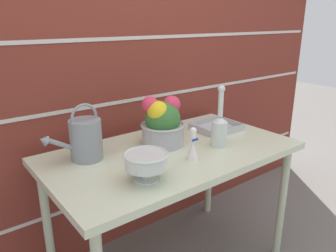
{
  "coord_description": "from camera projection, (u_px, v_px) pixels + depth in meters",
  "views": [
    {
      "loc": [
        -0.98,
        -1.23,
        1.38
      ],
      "look_at": [
        0.0,
        0.04,
        0.86
      ],
      "focal_mm": 35.0,
      "sensor_mm": 36.0,
      "label": 1
    }
  ],
  "objects": [
    {
      "name": "flower_planter",
      "position": [
        162.0,
        123.0,
        1.72
      ],
      "size": [
        0.24,
        0.24,
        0.27
      ],
      "color": "#ADADB2",
      "rests_on": "patio_table"
    },
    {
      "name": "figurine_vase",
      "position": [
        192.0,
        147.0,
        1.55
      ],
      "size": [
        0.06,
        0.06,
        0.16
      ],
      "color": "white",
      "rests_on": "patio_table"
    },
    {
      "name": "wire_tray",
      "position": [
        216.0,
        128.0,
        2.0
      ],
      "size": [
        0.26,
        0.23,
        0.04
      ],
      "color": "#B7B7BC",
      "rests_on": "patio_table"
    },
    {
      "name": "glass_decanter",
      "position": [
        219.0,
        128.0,
        1.71
      ],
      "size": [
        0.08,
        0.08,
        0.33
      ],
      "color": "silver",
      "rests_on": "patio_table"
    },
    {
      "name": "brick_wall",
      "position": [
        124.0,
        70.0,
        1.93
      ],
      "size": [
        3.6,
        0.08,
        2.2
      ],
      "color": "maroon",
      "rests_on": "ground_plane"
    },
    {
      "name": "crystal_pedestal_bowl",
      "position": [
        146.0,
        162.0,
        1.34
      ],
      "size": [
        0.19,
        0.19,
        0.12
      ],
      "color": "silver",
      "rests_on": "patio_table"
    },
    {
      "name": "watering_can",
      "position": [
        85.0,
        139.0,
        1.55
      ],
      "size": [
        0.3,
        0.15,
        0.28
      ],
      "color": "gray",
      "rests_on": "patio_table"
    },
    {
      "name": "patio_table",
      "position": [
        172.0,
        162.0,
        1.71
      ],
      "size": [
        1.29,
        0.72,
        0.74
      ],
      "color": "beige",
      "rests_on": "ground_plane"
    }
  ]
}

